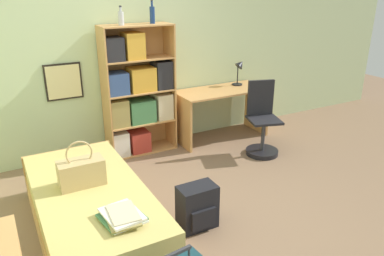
{
  "coord_description": "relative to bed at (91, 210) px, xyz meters",
  "views": [
    {
      "loc": [
        -1.31,
        -2.93,
        2.12
      ],
      "look_at": [
        0.39,
        0.19,
        0.75
      ],
      "focal_mm": 35.0,
      "sensor_mm": 36.0,
      "label": 1
    }
  ],
  "objects": [
    {
      "name": "ground_plane",
      "position": [
        0.73,
        -0.02,
        -0.23
      ],
      "size": [
        14.0,
        14.0,
        0.0
      ],
      "primitive_type": "plane",
      "color": "#84664C"
    },
    {
      "name": "wall_back",
      "position": [
        0.73,
        1.7,
        1.07
      ],
      "size": [
        10.0,
        0.09,
        2.6
      ],
      "color": "beige",
      "rests_on": "ground_plane"
    },
    {
      "name": "bed",
      "position": [
        0.0,
        0.0,
        0.0
      ],
      "size": [
        0.92,
        1.93,
        0.46
      ],
      "color": "tan",
      "rests_on": "ground_plane"
    },
    {
      "name": "handbag",
      "position": [
        -0.04,
        0.07,
        0.36
      ],
      "size": [
        0.39,
        0.2,
        0.42
      ],
      "color": "tan",
      "rests_on": "bed"
    },
    {
      "name": "book_stack_on_bed",
      "position": [
        0.1,
        -0.61,
        0.27
      ],
      "size": [
        0.34,
        0.37,
        0.07
      ],
      "color": "silver",
      "rests_on": "bed"
    },
    {
      "name": "bookcase",
      "position": [
        1.01,
        1.47,
        0.57
      ],
      "size": [
        0.9,
        0.36,
        1.67
      ],
      "color": "tan",
      "rests_on": "ground_plane"
    },
    {
      "name": "bottle_green",
      "position": [
        0.87,
        1.44,
        1.53
      ],
      "size": [
        0.07,
        0.07,
        0.22
      ],
      "color": "#B7BCC1",
      "rests_on": "bookcase"
    },
    {
      "name": "bottle_brown",
      "position": [
        1.27,
        1.46,
        1.55
      ],
      "size": [
        0.06,
        0.06,
        0.29
      ],
      "color": "navy",
      "rests_on": "bookcase"
    },
    {
      "name": "desk",
      "position": [
        2.25,
        1.35,
        0.29
      ],
      "size": [
        1.32,
        0.6,
        0.73
      ],
      "color": "tan",
      "rests_on": "ground_plane"
    },
    {
      "name": "desk_lamp",
      "position": [
        2.63,
        1.47,
        0.75
      ],
      "size": [
        0.2,
        0.15,
        0.39
      ],
      "color": "black",
      "rests_on": "desk"
    },
    {
      "name": "desk_chair",
      "position": [
        2.43,
        0.64,
        0.1
      ],
      "size": [
        0.49,
        0.49,
        0.97
      ],
      "color": "black",
      "rests_on": "ground_plane"
    },
    {
      "name": "backpack",
      "position": [
        0.87,
        -0.39,
        -0.02
      ],
      "size": [
        0.35,
        0.25,
        0.42
      ],
      "color": "black",
      "rests_on": "ground_plane"
    }
  ]
}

